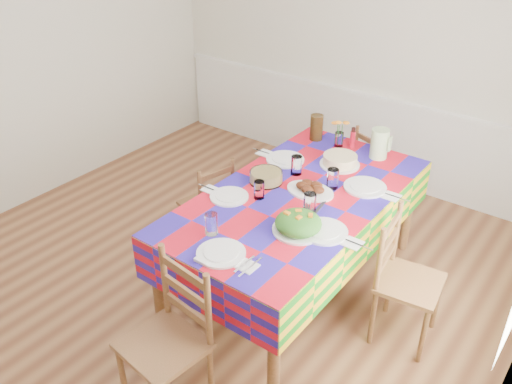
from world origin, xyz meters
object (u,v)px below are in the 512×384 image
Objects in this scene: meat_platter at (310,189)px; chair_near at (169,341)px; dining_table at (298,206)px; chair_far at (375,172)px; chair_right at (404,281)px; chair_left at (209,205)px; green_pitcher at (379,144)px; tea_pitcher at (317,127)px.

meat_platter is 0.36× the size of chair_near.
dining_table is 2.51× the size of chair_far.
meat_platter reaches higher than chair_far.
chair_left is at bearing 82.73° from chair_right.
meat_platter reaches higher than chair_left.
chair_near is at bearing -89.76° from dining_table.
chair_right is at bearing 143.09° from chair_far.
dining_table is 2.24× the size of chair_right.
dining_table is 2.50× the size of chair_left.
meat_platter is at bearing 113.28° from chair_far.
chair_near is at bearing -94.80° from green_pitcher.
chair_left is 1.75m from chair_right.
chair_right is (1.27, -0.89, -0.48)m from tea_pitcher.
meat_platter is 1.50m from chair_near.
meat_platter is 0.92m from chair_right.
dining_table is 8.80× the size of green_pitcher.
meat_platter is at bearing -61.24° from tea_pitcher.
chair_near is 1.62m from chair_left.
green_pitcher is 0.76m from chair_far.
chair_right is at bearing -0.38° from dining_table.
meat_platter is at bearing 76.64° from chair_right.
dining_table is at bearing -102.37° from green_pitcher.
tea_pitcher is 1.62m from chair_right.
chair_right is (0.89, -1.39, 0.05)m from chair_far.
chair_near is at bearing 110.94° from chair_far.
green_pitcher is 1.23m from chair_right.
meat_platter is 0.92m from tea_pitcher.
dining_table is at bearing 82.23° from chair_right.
dining_table is 0.91m from chair_right.
chair_near is 2.75m from chair_far.
chair_near is at bearing -79.96° from tea_pitcher.
tea_pitcher is at bearing -179.31° from green_pitcher.
green_pitcher is 0.28× the size of chair_left.
dining_table is at bearing 97.11° from chair_near.
meat_platter is at bearing -100.28° from green_pitcher.
tea_pitcher is 0.26× the size of chair_left.
chair_left is at bearing 129.82° from chair_near.
chair_far is at bearing 161.96° from chair_left.
tea_pitcher is 0.23× the size of chair_right.
meat_platter is at bearing 58.89° from dining_table.
chair_right is (0.82, -0.09, -0.40)m from meat_platter.
tea_pitcher is at bearing 113.96° from dining_table.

